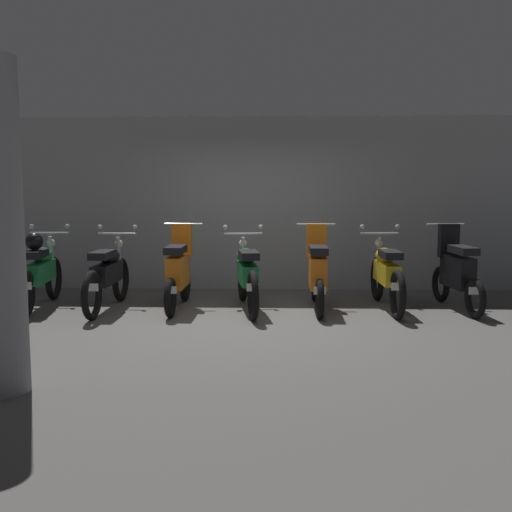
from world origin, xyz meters
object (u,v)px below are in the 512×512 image
Objects in this scene: motorbike_slot_0 at (40,271)px; motorbike_slot_1 at (108,275)px; motorbike_slot_2 at (178,271)px; motorbike_slot_3 at (247,275)px; motorbike_slot_4 at (317,272)px; motorbike_slot_5 at (387,274)px; motorbike_slot_6 at (456,272)px.

motorbike_slot_0 is 1.00× the size of motorbike_slot_1.
motorbike_slot_2 is 0.97m from motorbike_slot_3.
motorbike_slot_2 and motorbike_slot_4 have the same top height.
motorbike_slot_4 reaches higher than motorbike_slot_3.
motorbike_slot_5 is 1.16× the size of motorbike_slot_6.
motorbike_slot_4 is at bearing 0.24° from motorbike_slot_2.
motorbike_slot_6 is at bearing 1.84° from motorbike_slot_4.
motorbike_slot_3 is 2.92m from motorbike_slot_6.
motorbike_slot_2 is 0.87× the size of motorbike_slot_3.
motorbike_slot_1 is at bearing -177.76° from motorbike_slot_6.
motorbike_slot_3 is (0.97, -0.06, -0.03)m from motorbike_slot_2.
motorbike_slot_3 is at bearing -176.29° from motorbike_slot_4.
motorbike_slot_0 is 0.98m from motorbike_slot_1.
motorbike_slot_6 is at bearing 2.47° from motorbike_slot_3.
motorbike_slot_4 reaches higher than motorbike_slot_0.
motorbike_slot_4 is (1.94, 0.01, 0.00)m from motorbike_slot_2.
motorbike_slot_4 is at bearing -176.54° from motorbike_slot_5.
motorbike_slot_6 reaches higher than motorbike_slot_5.
motorbike_slot_6 is (5.83, 0.12, -0.00)m from motorbike_slot_0.
motorbike_slot_2 reaches higher than motorbike_slot_1.
motorbike_slot_3 is at bearing -177.53° from motorbike_slot_6.
motorbike_slot_0 is 1.16× the size of motorbike_slot_6.
motorbike_slot_3 is 1.16× the size of motorbike_slot_6.
motorbike_slot_1 is at bearing -177.49° from motorbike_slot_4.
motorbike_slot_0 is 2.91m from motorbike_slot_3.
motorbike_slot_6 reaches higher than motorbike_slot_0.
motorbike_slot_3 is (1.94, 0.06, 0.00)m from motorbike_slot_1.
motorbike_slot_3 is (2.91, -0.00, -0.04)m from motorbike_slot_0.
motorbike_slot_5 is (2.91, 0.07, -0.03)m from motorbike_slot_2.
motorbike_slot_4 is at bearing -178.16° from motorbike_slot_6.
motorbike_slot_5 is (3.89, 0.19, 0.00)m from motorbike_slot_1.
motorbike_slot_0 is 1.16× the size of motorbike_slot_2.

